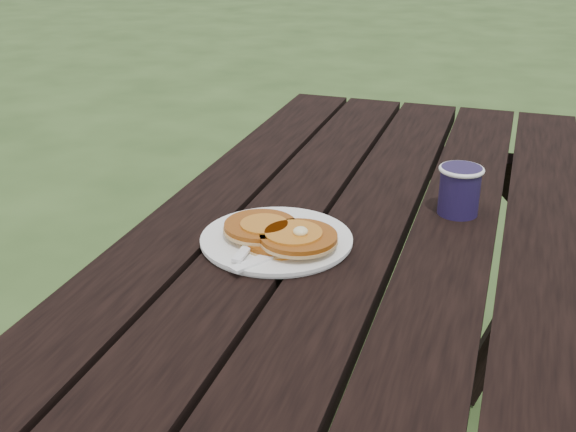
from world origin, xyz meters
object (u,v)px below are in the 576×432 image
(pancake_stack, at_px, (280,234))
(coffee_cup, at_px, (460,187))
(plate, at_px, (276,240))
(picnic_table, at_px, (345,426))

(pancake_stack, xyz_separation_m, coffee_cup, (0.26, 0.23, 0.03))
(pancake_stack, distance_m, coffee_cup, 0.35)
(pancake_stack, bearing_deg, plate, 127.86)
(plate, bearing_deg, coffee_cup, 38.64)
(picnic_table, relative_size, pancake_stack, 9.30)
(plate, bearing_deg, picnic_table, 18.51)
(picnic_table, bearing_deg, coffee_cup, 49.48)
(pancake_stack, relative_size, coffee_cup, 2.19)
(picnic_table, bearing_deg, plate, -161.49)
(picnic_table, relative_size, plate, 7.39)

